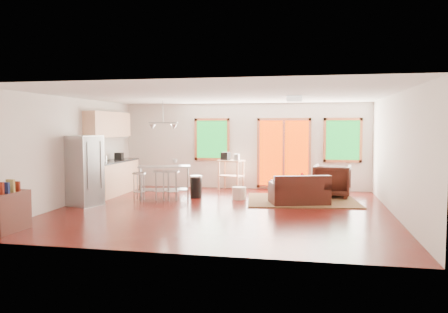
% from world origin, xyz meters
% --- Properties ---
extents(floor, '(7.50, 7.00, 0.02)m').
position_xyz_m(floor, '(0.00, 0.00, -0.01)').
color(floor, '#3C0B09').
rests_on(floor, ground).
extents(ceiling, '(7.50, 7.00, 0.02)m').
position_xyz_m(ceiling, '(0.00, 0.00, 2.61)').
color(ceiling, silver).
rests_on(ceiling, ground).
extents(back_wall, '(7.50, 0.02, 2.60)m').
position_xyz_m(back_wall, '(0.00, 3.51, 1.30)').
color(back_wall, beige).
rests_on(back_wall, ground).
extents(left_wall, '(0.02, 7.00, 2.60)m').
position_xyz_m(left_wall, '(-3.76, 0.00, 1.30)').
color(left_wall, beige).
rests_on(left_wall, ground).
extents(right_wall, '(0.02, 7.00, 2.60)m').
position_xyz_m(right_wall, '(3.76, 0.00, 1.30)').
color(right_wall, beige).
rests_on(right_wall, ground).
extents(front_wall, '(7.50, 0.02, 2.60)m').
position_xyz_m(front_wall, '(0.00, -3.51, 1.30)').
color(front_wall, beige).
rests_on(front_wall, ground).
extents(window_left, '(1.10, 0.05, 1.30)m').
position_xyz_m(window_left, '(-1.00, 3.46, 1.50)').
color(window_left, '#0C5718').
rests_on(window_left, back_wall).
extents(french_doors, '(1.60, 0.05, 2.10)m').
position_xyz_m(french_doors, '(1.20, 3.46, 1.10)').
color(french_doors, '#B42C00').
rests_on(french_doors, back_wall).
extents(window_right, '(1.10, 0.05, 1.30)m').
position_xyz_m(window_right, '(2.90, 3.46, 1.50)').
color(window_right, '#0C5718').
rests_on(window_right, back_wall).
extents(rug, '(2.97, 2.43, 0.03)m').
position_xyz_m(rug, '(1.78, 1.56, 0.01)').
color(rug, '#455F35').
rests_on(rug, floor).
extents(loveseat, '(1.55, 1.15, 0.73)m').
position_xyz_m(loveseat, '(1.72, 1.04, 0.29)').
color(loveseat, black).
rests_on(loveseat, floor).
extents(coffee_table, '(0.96, 0.59, 0.38)m').
position_xyz_m(coffee_table, '(2.03, 1.75, 0.33)').
color(coffee_table, '#3C1811').
rests_on(coffee_table, floor).
extents(armchair, '(1.04, 0.99, 0.97)m').
position_xyz_m(armchair, '(2.56, 2.32, 0.48)').
color(armchair, black).
rests_on(armchair, floor).
extents(ottoman, '(0.85, 0.85, 0.43)m').
position_xyz_m(ottoman, '(1.32, 2.25, 0.22)').
color(ottoman, black).
rests_on(ottoman, floor).
extents(pouf, '(0.46, 0.46, 0.32)m').
position_xyz_m(pouf, '(0.17, 1.50, 0.16)').
color(pouf, silver).
rests_on(pouf, floor).
extents(vase, '(0.22, 0.22, 0.28)m').
position_xyz_m(vase, '(1.78, 1.87, 0.50)').
color(vase, silver).
rests_on(vase, coffee_table).
extents(book, '(0.19, 0.08, 0.26)m').
position_xyz_m(book, '(1.92, 1.93, 0.53)').
color(book, maroon).
rests_on(book, coffee_table).
extents(cabinets, '(0.64, 2.24, 2.30)m').
position_xyz_m(cabinets, '(-3.49, 1.70, 0.93)').
color(cabinets, tan).
rests_on(cabinets, floor).
extents(refrigerator, '(0.85, 0.84, 1.69)m').
position_xyz_m(refrigerator, '(-3.34, -0.07, 0.84)').
color(refrigerator, '#B7BABC').
rests_on(refrigerator, floor).
extents(island, '(1.46, 0.92, 0.86)m').
position_xyz_m(island, '(-1.80, 1.28, 0.59)').
color(island, '#B7BABC').
rests_on(island, floor).
extents(cup, '(0.13, 0.11, 0.12)m').
position_xyz_m(cup, '(-1.52, 1.31, 1.01)').
color(cup, silver).
rests_on(cup, island).
extents(bar_stool_a, '(0.37, 0.37, 0.72)m').
position_xyz_m(bar_stool_a, '(-2.33, 0.83, 0.54)').
color(bar_stool_a, '#B7BABC').
rests_on(bar_stool_a, floor).
extents(bar_stool_b, '(0.47, 0.47, 0.76)m').
position_xyz_m(bar_stool_b, '(-1.82, 0.98, 0.57)').
color(bar_stool_b, '#B7BABC').
rests_on(bar_stool_b, floor).
extents(bar_stool_c, '(0.48, 0.48, 0.77)m').
position_xyz_m(bar_stool_c, '(-1.49, 0.98, 0.57)').
color(bar_stool_c, '#B7BABC').
rests_on(bar_stool_c, floor).
extents(trash_can, '(0.38, 0.38, 0.59)m').
position_xyz_m(trash_can, '(-1.01, 1.53, 0.30)').
color(trash_can, black).
rests_on(trash_can, floor).
extents(kitchen_cart, '(0.85, 0.68, 1.13)m').
position_xyz_m(kitchen_cart, '(-0.36, 3.12, 0.77)').
color(kitchen_cart, tan).
rests_on(kitchen_cart, floor).
extents(bookshelf, '(0.35, 0.82, 0.95)m').
position_xyz_m(bookshelf, '(-3.35, -2.77, 0.38)').
color(bookshelf, '#3C1811').
rests_on(bookshelf, floor).
extents(ceiling_flush, '(0.35, 0.35, 0.12)m').
position_xyz_m(ceiling_flush, '(1.60, 0.60, 2.53)').
color(ceiling_flush, white).
rests_on(ceiling_flush, ceiling).
extents(pendant_light, '(0.80, 0.18, 0.79)m').
position_xyz_m(pendant_light, '(-1.90, 1.50, 1.90)').
color(pendant_light, gray).
rests_on(pendant_light, ceiling).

